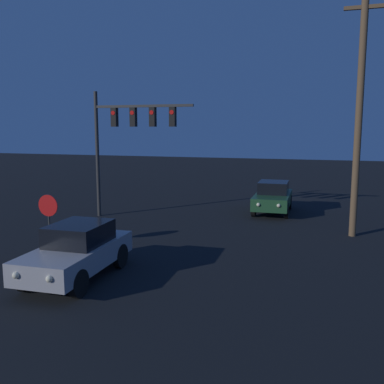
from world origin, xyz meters
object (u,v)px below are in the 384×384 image
object	(u,v)px
car_far	(273,197)
utility_pole	(359,109)
traffic_signal_mast	(126,130)
car_near	(77,251)
stop_sign	(48,211)

from	to	relation	value
car_far	utility_pole	world-z (taller)	utility_pole
traffic_signal_mast	car_near	bearing A→B (deg)	-73.92
car_near	traffic_signal_mast	size ratio (longest dim) A/B	0.69
traffic_signal_mast	car_far	bearing A→B (deg)	27.65
car_far	utility_pole	size ratio (longest dim) A/B	0.43
car_far	stop_sign	xyz separation A→B (m)	(-6.89, -9.46, 0.59)
stop_sign	car_far	bearing A→B (deg)	53.92
stop_sign	utility_pole	distance (m)	12.51
car_near	stop_sign	size ratio (longest dim) A/B	2.09
car_near	car_far	bearing A→B (deg)	-111.94
utility_pole	car_near	bearing A→B (deg)	-136.00
car_far	utility_pole	bearing A→B (deg)	131.78
stop_sign	car_near	bearing A→B (deg)	-41.22
utility_pole	stop_sign	bearing A→B (deg)	-152.80
car_near	traffic_signal_mast	distance (m)	9.27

